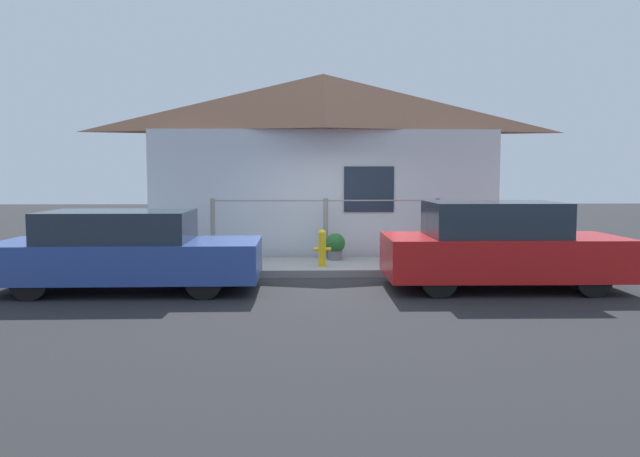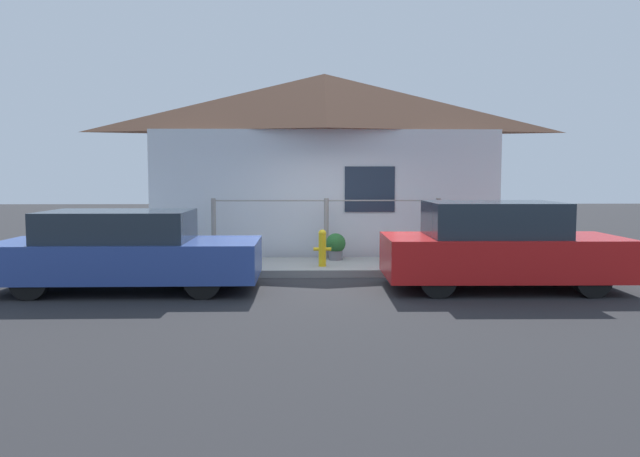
{
  "view_description": "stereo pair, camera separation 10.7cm",
  "coord_description": "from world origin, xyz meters",
  "px_view_note": "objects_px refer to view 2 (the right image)",
  "views": [
    {
      "loc": [
        -0.53,
        -11.5,
        1.91
      ],
      "look_at": [
        -0.17,
        0.3,
        0.9
      ],
      "focal_mm": 35.0,
      "sensor_mm": 36.0,
      "label": 1
    },
    {
      "loc": [
        -0.42,
        -11.51,
        1.91
      ],
      "look_at": [
        -0.17,
        0.3,
        0.9
      ],
      "focal_mm": 35.0,
      "sensor_mm": 36.0,
      "label": 2
    }
  ],
  "objects_px": {
    "car_left": "(127,251)",
    "potted_plant_near_hydrant": "(336,245)",
    "fire_hydrant": "(322,247)",
    "potted_plant_by_fence": "(181,249)",
    "car_right": "(499,247)"
  },
  "relations": [
    {
      "from": "potted_plant_by_fence",
      "to": "car_left",
      "type": "bearing_deg",
      "value": -97.32
    },
    {
      "from": "car_left",
      "to": "potted_plant_by_fence",
      "type": "distance_m",
      "value": 2.77
    },
    {
      "from": "car_left",
      "to": "potted_plant_near_hydrant",
      "type": "relative_size",
      "value": 7.64
    },
    {
      "from": "car_left",
      "to": "potted_plant_by_fence",
      "type": "bearing_deg",
      "value": 82.24
    },
    {
      "from": "fire_hydrant",
      "to": "potted_plant_by_fence",
      "type": "xyz_separation_m",
      "value": [
        -2.94,
        1.01,
        -0.14
      ]
    },
    {
      "from": "fire_hydrant",
      "to": "potted_plant_near_hydrant",
      "type": "height_order",
      "value": "fire_hydrant"
    },
    {
      "from": "potted_plant_by_fence",
      "to": "car_right",
      "type": "bearing_deg",
      "value": -25.0
    },
    {
      "from": "fire_hydrant",
      "to": "potted_plant_near_hydrant",
      "type": "bearing_deg",
      "value": 71.75
    },
    {
      "from": "car_left",
      "to": "potted_plant_near_hydrant",
      "type": "xyz_separation_m",
      "value": [
        3.59,
        2.65,
        -0.22
      ]
    },
    {
      "from": "potted_plant_near_hydrant",
      "to": "car_right",
      "type": "bearing_deg",
      "value": -45.31
    },
    {
      "from": "car_right",
      "to": "car_left",
      "type": "bearing_deg",
      "value": -179.33
    },
    {
      "from": "car_right",
      "to": "potted_plant_near_hydrant",
      "type": "xyz_separation_m",
      "value": [
        -2.62,
        2.65,
        -0.27
      ]
    },
    {
      "from": "car_left",
      "to": "fire_hydrant",
      "type": "relative_size",
      "value": 5.93
    },
    {
      "from": "fire_hydrant",
      "to": "potted_plant_by_fence",
      "type": "bearing_deg",
      "value": 161.11
    },
    {
      "from": "fire_hydrant",
      "to": "potted_plant_near_hydrant",
      "type": "xyz_separation_m",
      "value": [
        0.3,
        0.92,
        -0.07
      ]
    }
  ]
}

